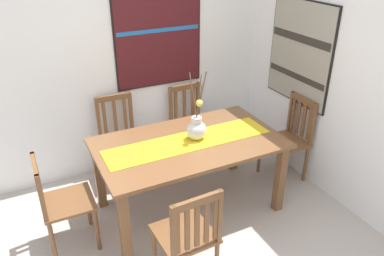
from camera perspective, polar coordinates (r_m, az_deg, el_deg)
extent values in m
cube|color=white|center=(4.13, -12.55, 11.00)|extent=(6.40, 0.12, 2.70)
cube|color=white|center=(3.62, 26.67, 6.45)|extent=(0.12, 6.40, 2.70)
cube|color=brown|center=(3.49, -0.50, -2.32)|extent=(1.71, 0.99, 0.03)
cube|color=brown|center=(3.17, -10.09, -14.66)|extent=(0.08, 0.08, 0.72)
cube|color=brown|center=(3.77, 13.13, -7.45)|extent=(0.08, 0.08, 0.72)
cube|color=brown|center=(3.83, -13.85, -6.96)|extent=(0.08, 0.08, 0.72)
cube|color=brown|center=(4.33, 6.34, -1.97)|extent=(0.08, 0.08, 0.72)
cube|color=gold|center=(3.48, -0.50, -2.02)|extent=(1.57, 0.36, 0.01)
ellipsoid|color=silver|center=(3.48, 0.69, -0.38)|extent=(0.19, 0.16, 0.18)
cylinder|color=silver|center=(3.43, 0.70, 1.23)|extent=(0.10, 0.10, 0.05)
cylinder|color=brown|center=(3.32, 1.10, 4.04)|extent=(0.02, 0.08, 0.34)
cylinder|color=brown|center=(3.35, 1.43, 5.01)|extent=(0.10, 0.02, 0.43)
cylinder|color=brown|center=(3.37, 1.05, 4.80)|extent=(0.07, 0.05, 0.39)
cylinder|color=brown|center=(3.42, 0.17, 5.04)|extent=(0.02, 0.18, 0.38)
sphere|color=#E5CC4C|center=(3.32, 1.12, 3.78)|extent=(0.06, 0.06, 0.06)
cube|color=brown|center=(3.41, -18.23, -10.55)|extent=(0.43, 0.43, 0.03)
cylinder|color=brown|center=(3.70, -15.39, -11.19)|extent=(0.04, 0.04, 0.43)
cylinder|color=brown|center=(3.42, -14.12, -14.66)|extent=(0.04, 0.04, 0.43)
cylinder|color=brown|center=(3.69, -20.96, -12.37)|extent=(0.04, 0.04, 0.43)
cylinder|color=brown|center=(3.41, -20.23, -15.97)|extent=(0.04, 0.04, 0.43)
cube|color=brown|center=(3.43, -22.37, -6.49)|extent=(0.04, 0.04, 0.42)
cube|color=brown|center=(3.13, -21.74, -9.86)|extent=(0.04, 0.04, 0.42)
cube|color=brown|center=(3.18, -22.64, -5.41)|extent=(0.04, 0.38, 0.06)
cube|color=brown|center=(3.38, -22.22, -7.27)|extent=(0.02, 0.04, 0.33)
cube|color=brown|center=(3.29, -22.03, -8.31)|extent=(0.02, 0.04, 0.33)
cube|color=brown|center=(3.19, -21.82, -9.41)|extent=(0.02, 0.04, 0.33)
cube|color=brown|center=(4.15, -10.60, -2.30)|extent=(0.43, 0.43, 0.03)
cylinder|color=brown|center=(4.16, -7.29, -5.68)|extent=(0.04, 0.04, 0.43)
cylinder|color=brown|center=(4.09, -12.12, -6.73)|extent=(0.04, 0.04, 0.43)
cylinder|color=brown|center=(4.45, -8.72, -3.37)|extent=(0.04, 0.04, 0.43)
cylinder|color=brown|center=(4.39, -13.23, -4.31)|extent=(0.04, 0.04, 0.43)
cube|color=brown|center=(4.24, -9.21, 2.32)|extent=(0.04, 0.04, 0.48)
cube|color=brown|center=(4.17, -13.95, 1.42)|extent=(0.04, 0.04, 0.48)
cube|color=brown|center=(4.12, -11.83, 4.52)|extent=(0.38, 0.05, 0.06)
cube|color=brown|center=(4.23, -10.05, 1.97)|extent=(0.04, 0.02, 0.39)
cube|color=brown|center=(4.21, -11.54, 1.69)|extent=(0.04, 0.02, 0.39)
cube|color=brown|center=(4.19, -13.05, 1.40)|extent=(0.04, 0.02, 0.39)
cube|color=brown|center=(4.23, 13.75, -2.03)|extent=(0.43, 0.43, 0.03)
cylinder|color=brown|center=(4.13, 12.92, -6.43)|extent=(0.04, 0.04, 0.43)
cylinder|color=brown|center=(4.37, 10.13, -4.12)|extent=(0.04, 0.04, 0.43)
cylinder|color=brown|center=(4.34, 16.75, -5.21)|extent=(0.04, 0.04, 0.43)
cylinder|color=brown|center=(4.57, 13.87, -3.07)|extent=(0.04, 0.04, 0.43)
cube|color=brown|center=(4.12, 17.73, 0.48)|extent=(0.04, 0.04, 0.48)
cube|color=brown|center=(4.36, 14.67, 2.42)|extent=(0.04, 0.04, 0.48)
cube|color=brown|center=(4.15, 16.52, 4.06)|extent=(0.04, 0.38, 0.06)
cube|color=brown|center=(4.15, 17.32, 0.54)|extent=(0.02, 0.04, 0.39)
cube|color=brown|center=(4.21, 16.52, 1.05)|extent=(0.02, 0.04, 0.39)
cube|color=brown|center=(4.27, 15.75, 1.54)|extent=(0.02, 0.04, 0.39)
cube|color=brown|center=(4.33, 14.99, 2.02)|extent=(0.02, 0.04, 0.39)
cube|color=brown|center=(2.96, -1.13, -15.63)|extent=(0.43, 0.43, 0.03)
cylinder|color=brown|center=(3.18, -5.68, -17.71)|extent=(0.04, 0.04, 0.43)
cylinder|color=brown|center=(3.29, 0.30, -15.68)|extent=(0.04, 0.04, 0.43)
cube|color=brown|center=(2.61, -2.82, -15.57)|extent=(0.04, 0.04, 0.45)
cube|color=brown|center=(2.74, 4.13, -13.13)|extent=(0.04, 0.04, 0.45)
cube|color=brown|center=(2.55, 0.79, -11.07)|extent=(0.38, 0.04, 0.06)
cube|color=brown|center=(2.63, -2.25, -15.62)|extent=(0.04, 0.02, 0.36)
cube|color=brown|center=(2.66, -0.72, -15.10)|extent=(0.04, 0.02, 0.36)
cube|color=brown|center=(2.68, 0.76, -14.58)|extent=(0.04, 0.02, 0.36)
cube|color=brown|center=(2.71, 2.21, -14.07)|extent=(0.04, 0.02, 0.36)
cube|color=brown|center=(2.74, 3.61, -13.55)|extent=(0.04, 0.02, 0.36)
cube|color=brown|center=(4.41, 0.01, 0.08)|extent=(0.43, 0.43, 0.03)
cylinder|color=brown|center=(4.47, 3.15, -2.97)|extent=(0.04, 0.04, 0.43)
cylinder|color=brown|center=(4.31, -0.96, -4.11)|extent=(0.04, 0.04, 0.43)
cylinder|color=brown|center=(4.74, 0.90, -1.05)|extent=(0.04, 0.04, 0.43)
cylinder|color=brown|center=(4.59, -3.03, -2.05)|extent=(0.04, 0.04, 0.43)
cube|color=brown|center=(4.54, 0.88, 4.23)|extent=(0.04, 0.04, 0.46)
cube|color=brown|center=(4.39, -3.24, 3.36)|extent=(0.04, 0.04, 0.46)
cube|color=brown|center=(4.39, -1.17, 6.18)|extent=(0.38, 0.04, 0.06)
cube|color=brown|center=(4.52, 0.14, 3.90)|extent=(0.04, 0.02, 0.37)
cube|color=brown|center=(4.47, -1.14, 3.63)|extent=(0.04, 0.02, 0.37)
cube|color=brown|center=(4.42, -2.46, 3.35)|extent=(0.04, 0.02, 0.37)
cube|color=black|center=(4.17, -5.19, 15.15)|extent=(0.99, 0.04, 1.32)
cube|color=#471419|center=(4.15, -5.07, 15.09)|extent=(0.96, 0.01, 1.29)
cube|color=#1E60A8|center=(4.16, -5.02, 14.45)|extent=(0.93, 0.00, 0.04)
cube|color=black|center=(4.18, 16.02, 10.86)|extent=(0.04, 0.91, 1.07)
cube|color=gray|center=(4.16, 15.79, 10.84)|extent=(0.01, 0.88, 1.04)
cube|color=#2D2823|center=(4.12, 16.01, 12.87)|extent=(0.00, 0.85, 0.08)
cube|color=#2D2823|center=(4.23, 15.32, 7.59)|extent=(0.00, 0.85, 0.06)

